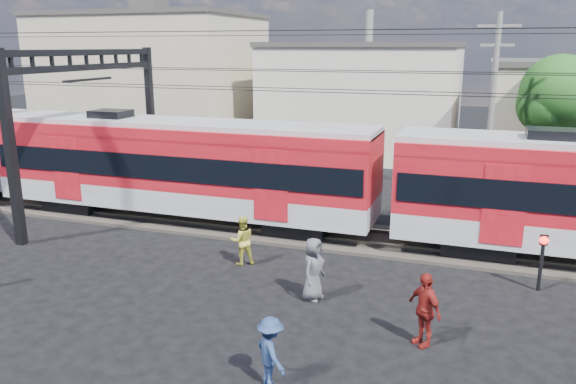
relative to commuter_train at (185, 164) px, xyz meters
name	(u,v)px	position (x,y,z in m)	size (l,w,h in m)	color
ground	(230,332)	(5.60, -8.00, -2.40)	(120.00, 120.00, 0.00)	black
track_bed	(317,234)	(5.60, 0.00, -2.34)	(70.00, 3.40, 0.12)	#2D2823
rail_near	(312,237)	(5.60, -0.75, -2.22)	(70.00, 0.12, 0.12)	#59544C
rail_far	(323,225)	(5.60, 0.75, -2.22)	(70.00, 0.12, 0.12)	#59544C
commuter_train	(185,164)	(0.00, 0.00, 0.00)	(50.30, 3.08, 4.17)	black
catenary	(117,94)	(-3.05, 0.00, 2.73)	(70.00, 9.30, 7.52)	black
building_west	(154,80)	(-11.40, 16.00, 2.25)	(14.28, 10.20, 9.30)	#B7AC8C
building_midwest	(367,97)	(3.60, 19.00, 1.25)	(12.24, 12.24, 7.30)	beige
utility_pole_mid	(492,105)	(11.60, 7.00, 2.13)	(1.80, 0.24, 8.50)	slate
tree_near	(563,98)	(14.79, 10.09, 2.26)	(3.82, 3.64, 6.72)	#382619
pedestrian_b	(242,240)	(4.06, -3.64, -1.57)	(0.81, 0.63, 1.66)	gold
pedestrian_c	(271,352)	(7.42, -9.83, -1.61)	(1.02, 0.59, 1.58)	navy
pedestrian_d	(424,309)	(10.30, -7.00, -1.47)	(1.09, 0.45, 1.86)	maroon
pedestrian_e	(313,269)	(7.06, -5.45, -1.48)	(0.90, 0.59, 1.84)	#4D4D52
crossing_signal	(542,252)	(13.23, -2.70, -1.19)	(0.25, 0.25, 1.74)	black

